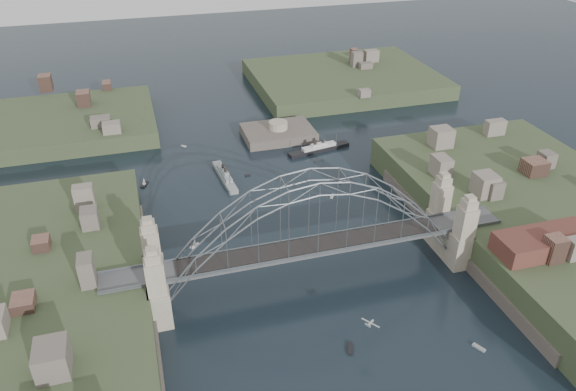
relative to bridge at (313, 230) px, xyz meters
The scene contains 21 objects.
ground 12.32m from the bridge, ahead, with size 500.00×500.00×0.00m, color black.
bridge is the anchor object (origin of this frame).
shore_west 58.25m from the bridge, behind, with size 50.50×90.00×12.00m.
shore_east 58.25m from the bridge, ahead, with size 50.50×90.00×12.00m.
headland_nw 110.41m from the bridge, 120.07° to the left, with size 60.00×45.00×9.00m, color #354327.
headland_ne 121.38m from the bridge, 65.56° to the left, with size 70.00×55.00×9.50m, color #354327.
fort_island 72.14m from the bridge, 80.27° to the left, with size 22.00×16.00×9.40m.
wharf_shed 46.23m from the bridge, 17.65° to the right, with size 20.00×8.00×4.00m, color #592D26.
finger_pier 49.40m from the bridge, 35.68° to the right, with size 4.00×22.00×1.40m, color #4D4D50.
naval_cruiser_near 49.93m from the bridge, 101.32° to the left, with size 3.98×18.51×5.51m.
naval_cruiser_far 94.16m from the bridge, 107.47° to the left, with size 4.85×17.75×5.94m.
ocean_liner 61.83m from the bridge, 69.55° to the left, with size 20.26×6.46×4.93m.
aeroplane 22.73m from the bridge, 81.47° to the right, with size 2.30×3.12×0.52m.
small_boat_a 30.84m from the bridge, 140.46° to the left, with size 2.53×2.04×2.38m.
small_boat_b 36.15m from the bridge, 62.54° to the left, with size 1.76×2.05×0.45m.
small_boat_c 24.16m from the bridge, 89.26° to the right, with size 1.96×2.94×0.45m.
small_boat_d 43.88m from the bridge, 60.71° to the left, with size 2.18×1.54×0.45m.
small_boat_e 60.51m from the bridge, 121.75° to the left, with size 2.43×3.66×2.38m.
small_boat_f 49.29m from the bridge, 93.71° to the left, with size 1.53×0.66×0.45m.
small_boat_g 37.34m from the bridge, 50.38° to the right, with size 1.83×2.56×0.45m.
small_boat_h 74.80m from the bridge, 104.07° to the left, with size 1.64×1.62×0.45m.
Camera 1 is at (-30.49, -85.87, 74.44)m, focal length 34.46 mm.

